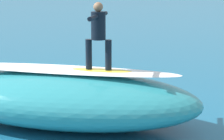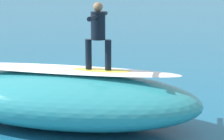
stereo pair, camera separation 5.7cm
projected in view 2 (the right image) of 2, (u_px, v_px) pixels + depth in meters
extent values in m
plane|color=#196084|center=(70.00, 102.00, 13.44)|extent=(120.00, 120.00, 0.00)
ellipsoid|color=teal|center=(64.00, 98.00, 11.30)|extent=(7.38, 3.23, 1.48)
ellipsoid|color=white|center=(63.00, 69.00, 11.13)|extent=(6.22, 1.25, 0.08)
ellipsoid|color=yellow|center=(98.00, 71.00, 10.91)|extent=(2.11, 0.58, 0.09)
cylinder|color=black|center=(89.00, 54.00, 10.87)|extent=(0.17, 0.17, 0.77)
cylinder|color=black|center=(108.00, 55.00, 10.76)|extent=(0.17, 0.17, 0.77)
cylinder|color=black|center=(98.00, 26.00, 10.65)|extent=(0.37, 0.37, 0.70)
sphere|color=#936B4C|center=(98.00, 7.00, 10.55)|extent=(0.24, 0.24, 0.24)
cylinder|color=black|center=(93.00, 18.00, 10.12)|extent=(0.12, 0.63, 0.11)
cylinder|color=black|center=(103.00, 14.00, 11.07)|extent=(0.12, 0.63, 0.11)
ellipsoid|color=silver|center=(123.00, 97.00, 13.91)|extent=(1.59, 2.10, 0.09)
cylinder|color=black|center=(123.00, 91.00, 13.87)|extent=(0.65, 0.81, 0.28)
sphere|color=tan|center=(117.00, 86.00, 14.29)|extent=(0.19, 0.19, 0.19)
cylinder|color=black|center=(134.00, 99.00, 13.26)|extent=(0.45, 0.61, 0.12)
cylinder|color=black|center=(129.00, 99.00, 13.20)|extent=(0.45, 0.61, 0.12)
ellipsoid|color=white|center=(144.00, 83.00, 15.56)|extent=(0.93, 1.00, 0.15)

